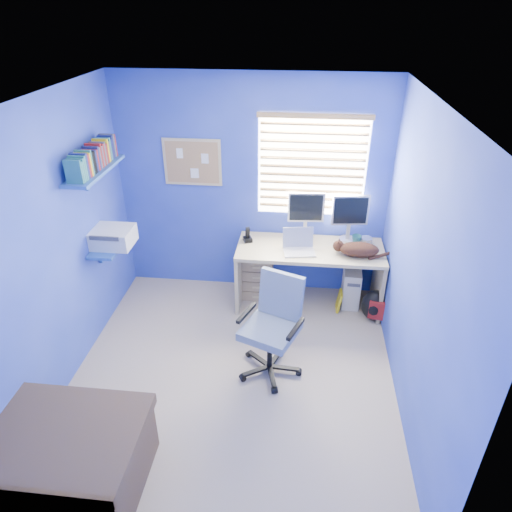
# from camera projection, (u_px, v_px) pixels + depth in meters

# --- Properties ---
(floor) EXTENTS (3.00, 3.20, 0.00)m
(floor) POSITION_uv_depth(u_px,v_px,m) (233.00, 376.00, 4.32)
(floor) COLOR #A79987
(floor) RESTS_ON ground
(ceiling) EXTENTS (3.00, 3.20, 0.00)m
(ceiling) POSITION_uv_depth(u_px,v_px,m) (224.00, 104.00, 3.08)
(ceiling) COLOR white
(ceiling) RESTS_ON wall_back
(wall_back) EXTENTS (3.00, 0.01, 2.50)m
(wall_back) POSITION_uv_depth(u_px,v_px,m) (252.00, 190.00, 5.08)
(wall_back) COLOR #2940B7
(wall_back) RESTS_ON ground
(wall_front) EXTENTS (3.00, 0.01, 2.50)m
(wall_front) POSITION_uv_depth(u_px,v_px,m) (179.00, 422.00, 2.32)
(wall_front) COLOR #2940B7
(wall_front) RESTS_ON ground
(wall_left) EXTENTS (0.01, 3.20, 2.50)m
(wall_left) POSITION_uv_depth(u_px,v_px,m) (53.00, 253.00, 3.84)
(wall_left) COLOR #2940B7
(wall_left) RESTS_ON ground
(wall_right) EXTENTS (0.01, 3.20, 2.50)m
(wall_right) POSITION_uv_depth(u_px,v_px,m) (419.00, 273.00, 3.56)
(wall_right) COLOR #2940B7
(wall_right) RESTS_ON ground
(desk) EXTENTS (1.60, 0.65, 0.74)m
(desk) POSITION_uv_depth(u_px,v_px,m) (308.00, 276.00, 5.16)
(desk) COLOR tan
(desk) RESTS_ON floor
(laptop) EXTENTS (0.37, 0.31, 0.22)m
(laptop) POSITION_uv_depth(u_px,v_px,m) (299.00, 243.00, 4.83)
(laptop) COLOR silver
(laptop) RESTS_ON desk
(monitor_left) EXTENTS (0.41, 0.15, 0.54)m
(monitor_left) POSITION_uv_depth(u_px,v_px,m) (306.00, 215.00, 5.07)
(monitor_left) COLOR silver
(monitor_left) RESTS_ON desk
(monitor_right) EXTENTS (0.41, 0.17, 0.54)m
(monitor_right) POSITION_uv_depth(u_px,v_px,m) (350.00, 218.00, 5.00)
(monitor_right) COLOR silver
(monitor_right) RESTS_ON desk
(phone) EXTENTS (0.12, 0.14, 0.17)m
(phone) POSITION_uv_depth(u_px,v_px,m) (248.00, 234.00, 5.07)
(phone) COLOR black
(phone) RESTS_ON desk
(mug) EXTENTS (0.10, 0.09, 0.10)m
(mug) POSITION_uv_depth(u_px,v_px,m) (356.00, 240.00, 5.03)
(mug) COLOR #276E69
(mug) RESTS_ON desk
(cd_spindle) EXTENTS (0.13, 0.13, 0.07)m
(cd_spindle) POSITION_uv_depth(u_px,v_px,m) (366.00, 241.00, 5.04)
(cd_spindle) COLOR silver
(cd_spindle) RESTS_ON desk
(cat) EXTENTS (0.45, 0.28, 0.15)m
(cat) POSITION_uv_depth(u_px,v_px,m) (359.00, 250.00, 4.79)
(cat) COLOR black
(cat) RESTS_ON desk
(tower_pc) EXTENTS (0.21, 0.45, 0.45)m
(tower_pc) POSITION_uv_depth(u_px,v_px,m) (351.00, 284.00, 5.28)
(tower_pc) COLOR beige
(tower_pc) RESTS_ON floor
(drawer_boxes) EXTENTS (0.35, 0.28, 0.54)m
(drawer_boxes) POSITION_uv_depth(u_px,v_px,m) (258.00, 276.00, 5.35)
(drawer_boxes) COLOR tan
(drawer_boxes) RESTS_ON floor
(yellow_book) EXTENTS (0.03, 0.17, 0.24)m
(yellow_book) POSITION_uv_depth(u_px,v_px,m) (339.00, 301.00, 5.18)
(yellow_book) COLOR yellow
(yellow_book) RESTS_ON floor
(backpack) EXTENTS (0.36, 0.30, 0.37)m
(backpack) POSITION_uv_depth(u_px,v_px,m) (376.00, 305.00, 4.99)
(backpack) COLOR black
(backpack) RESTS_ON floor
(bed_corner) EXTENTS (1.12, 0.80, 0.54)m
(bed_corner) POSITION_uv_depth(u_px,v_px,m) (62.00, 459.00, 3.24)
(bed_corner) COLOR #49382B
(bed_corner) RESTS_ON floor
(office_chair) EXTENTS (0.73, 0.73, 0.97)m
(office_chair) POSITION_uv_depth(u_px,v_px,m) (272.00, 338.00, 4.24)
(office_chair) COLOR black
(office_chair) RESTS_ON floor
(window_blinds) EXTENTS (1.15, 0.05, 1.10)m
(window_blinds) POSITION_uv_depth(u_px,v_px,m) (312.00, 167.00, 4.84)
(window_blinds) COLOR white
(window_blinds) RESTS_ON ground
(corkboard) EXTENTS (0.64, 0.02, 0.52)m
(corkboard) POSITION_uv_depth(u_px,v_px,m) (192.00, 162.00, 4.97)
(corkboard) COLOR tan
(corkboard) RESTS_ON ground
(wall_shelves) EXTENTS (0.42, 0.90, 1.05)m
(wall_shelves) POSITION_uv_depth(u_px,v_px,m) (102.00, 199.00, 4.38)
(wall_shelves) COLOR #2D59AB
(wall_shelves) RESTS_ON ground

